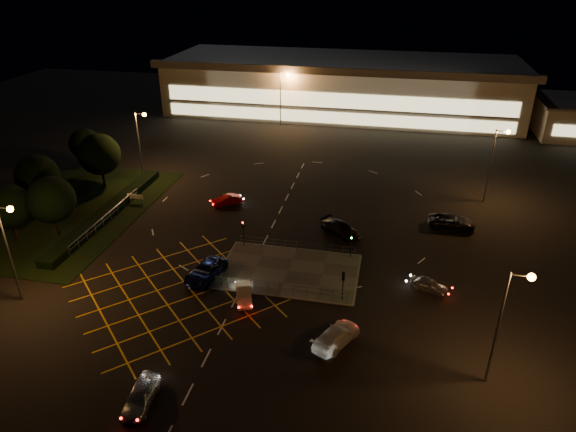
% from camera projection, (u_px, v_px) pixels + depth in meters
% --- Properties ---
extents(ground, '(180.00, 180.00, 0.00)m').
position_uv_depth(ground, '(275.00, 259.00, 55.48)').
color(ground, black).
rests_on(ground, ground).
extents(pedestrian_island, '(14.00, 9.00, 0.12)m').
position_uv_depth(pedestrian_island, '(289.00, 271.00, 53.34)').
color(pedestrian_island, '#4C4944').
rests_on(pedestrian_island, ground).
extents(grass_verge, '(18.00, 30.00, 0.08)m').
position_uv_depth(grass_verge, '(73.00, 212.00, 65.81)').
color(grass_verge, black).
rests_on(grass_verge, ground).
extents(hedge, '(2.00, 26.00, 1.00)m').
position_uv_depth(hedge, '(108.00, 212.00, 64.69)').
color(hedge, black).
rests_on(hedge, ground).
extents(supermarket, '(72.00, 26.50, 10.50)m').
position_uv_depth(supermarket, '(342.00, 85.00, 107.18)').
color(supermarket, beige).
rests_on(supermarket, ground).
extents(streetlight_sw, '(1.78, 0.56, 10.03)m').
position_uv_depth(streetlight_sw, '(9.00, 240.00, 45.97)').
color(streetlight_sw, slate).
rests_on(streetlight_sw, ground).
extents(streetlight_se, '(1.78, 0.56, 10.03)m').
position_uv_depth(streetlight_se, '(508.00, 313.00, 36.56)').
color(streetlight_se, slate).
rests_on(streetlight_se, ground).
extents(streetlight_nw, '(1.78, 0.56, 10.03)m').
position_uv_depth(streetlight_nw, '(141.00, 136.00, 72.53)').
color(streetlight_nw, slate).
rests_on(streetlight_nw, ground).
extents(streetlight_ne, '(1.78, 0.56, 10.03)m').
position_uv_depth(streetlight_ne, '(495.00, 156.00, 65.52)').
color(streetlight_ne, slate).
rests_on(streetlight_ne, ground).
extents(streetlight_far_left, '(1.78, 0.56, 10.03)m').
position_uv_depth(streetlight_far_left, '(283.00, 92.00, 96.18)').
color(streetlight_far_left, slate).
rests_on(streetlight_far_left, ground).
extents(streetlight_far_right, '(1.78, 0.56, 10.03)m').
position_uv_depth(streetlight_far_right, '(506.00, 100.00, 90.62)').
color(streetlight_far_right, slate).
rests_on(streetlight_far_right, ground).
extents(signal_sw, '(0.28, 0.30, 3.15)m').
position_uv_depth(signal_sw, '(220.00, 266.00, 49.91)').
color(signal_sw, black).
rests_on(signal_sw, pedestrian_island).
extents(signal_se, '(0.28, 0.30, 3.15)m').
position_uv_depth(signal_se, '(343.00, 280.00, 47.72)').
color(signal_se, black).
rests_on(signal_se, pedestrian_island).
extents(signal_nw, '(0.28, 0.30, 3.15)m').
position_uv_depth(signal_nw, '(243.00, 228.00, 56.88)').
color(signal_nw, black).
rests_on(signal_nw, pedestrian_island).
extents(signal_ne, '(0.28, 0.30, 3.15)m').
position_uv_depth(signal_ne, '(351.00, 239.00, 54.69)').
color(signal_ne, black).
rests_on(signal_ne, pedestrian_island).
extents(tree_a, '(5.04, 5.04, 6.86)m').
position_uv_depth(tree_a, '(9.00, 207.00, 57.25)').
color(tree_a, black).
rests_on(tree_a, ground).
extents(tree_b, '(5.40, 5.40, 7.35)m').
position_uv_depth(tree_b, '(37.00, 176.00, 64.46)').
color(tree_b, black).
rests_on(tree_b, ground).
extents(tree_c, '(5.76, 5.76, 7.84)m').
position_uv_depth(tree_c, '(99.00, 154.00, 70.58)').
color(tree_c, black).
rests_on(tree_c, ground).
extents(tree_d, '(4.68, 4.68, 6.37)m').
position_uv_depth(tree_d, '(85.00, 144.00, 77.33)').
color(tree_d, black).
rests_on(tree_d, ground).
extents(tree_e, '(5.40, 5.40, 7.35)m').
position_uv_depth(tree_e, '(51.00, 200.00, 58.13)').
color(tree_e, black).
rests_on(tree_e, ground).
extents(car_near_silver, '(2.13, 4.56, 1.51)m').
position_uv_depth(car_near_silver, '(141.00, 396.00, 37.27)').
color(car_near_silver, '#A6A8AD').
rests_on(car_near_silver, ground).
extents(car_queue_white, '(2.65, 4.19, 1.30)m').
position_uv_depth(car_queue_white, '(244.00, 294.00, 48.68)').
color(car_queue_white, silver).
rests_on(car_queue_white, ground).
extents(car_left_blue, '(3.59, 5.88, 1.52)m').
position_uv_depth(car_left_blue, '(206.00, 271.00, 51.98)').
color(car_left_blue, '#0C154A').
rests_on(car_left_blue, ground).
extents(car_far_dkgrey, '(5.51, 4.83, 1.53)m').
position_uv_depth(car_far_dkgrey, '(341.00, 229.00, 60.11)').
color(car_far_dkgrey, black).
rests_on(car_far_dkgrey, ground).
extents(car_right_silver, '(3.91, 2.66, 1.24)m').
position_uv_depth(car_right_silver, '(429.00, 285.00, 50.09)').
color(car_right_silver, '#B2B4BA').
rests_on(car_right_silver, ground).
extents(car_circ_red, '(3.97, 3.45, 1.30)m').
position_uv_depth(car_circ_red, '(227.00, 200.00, 67.48)').
color(car_circ_red, '#9D0B10').
rests_on(car_circ_red, ground).
extents(car_east_grey, '(5.59, 2.59, 1.55)m').
position_uv_depth(car_east_grey, '(452.00, 221.00, 61.75)').
color(car_east_grey, black).
rests_on(car_east_grey, ground).
extents(car_approach_white, '(4.27, 5.58, 1.51)m').
position_uv_depth(car_approach_white, '(336.00, 336.00, 43.19)').
color(car_approach_white, '#BBBBBB').
rests_on(car_approach_white, ground).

